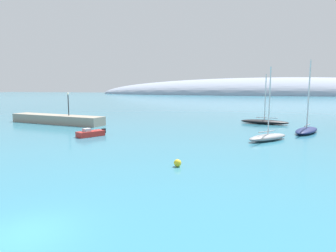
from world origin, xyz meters
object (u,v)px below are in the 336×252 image
Objects in this scene: sailboat_grey_mid_mooring at (268,137)px; mooring_buoy_yellow at (178,163)px; harbor_lamp_post at (68,101)px; sailboat_navy_near_shore at (307,129)px; sailboat_black_end_of_line at (264,121)px; motorboat_red_foreground at (91,133)px.

sailboat_grey_mid_mooring is 16.33m from mooring_buoy_yellow.
sailboat_grey_mid_mooring is at bearing -11.20° from harbor_lamp_post.
mooring_buoy_yellow is at bearing -8.68° from sailboat_navy_near_shore.
sailboat_grey_mid_mooring is 2.23× the size of harbor_lamp_post.
mooring_buoy_yellow is 0.16× the size of harbor_lamp_post.
sailboat_navy_near_shore reaches higher than mooring_buoy_yellow.
sailboat_navy_near_shore is at bearing 2.14° from harbor_lamp_post.
harbor_lamp_post reaches higher than mooring_buoy_yellow.
sailboat_black_end_of_line reaches higher than motorboat_red_foreground.
sailboat_grey_mid_mooring is 2.22× the size of motorboat_red_foreground.
sailboat_black_end_of_line is at bearing -126.97° from sailboat_navy_near_shore.
sailboat_black_end_of_line reaches higher than harbor_lamp_post.
sailboat_black_end_of_line is at bearing 160.60° from motorboat_red_foreground.
motorboat_red_foreground is at bearing 143.62° from mooring_buoy_yellow.
sailboat_navy_near_shore is at bearing 140.60° from motorboat_red_foreground.
mooring_buoy_yellow is (-12.72, -22.50, -0.18)m from sailboat_navy_near_shore.
sailboat_grey_mid_mooring reaches higher than motorboat_red_foreground.
sailboat_navy_near_shore is 10.40m from sailboat_black_end_of_line.
sailboat_navy_near_shore reaches higher than sailboat_black_end_of_line.
harbor_lamp_post is (-38.13, -1.42, 3.49)m from sailboat_navy_near_shore.
harbor_lamp_post is (-10.58, 10.15, 3.58)m from motorboat_red_foreground.
sailboat_grey_mid_mooring reaches higher than sailboat_black_end_of_line.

